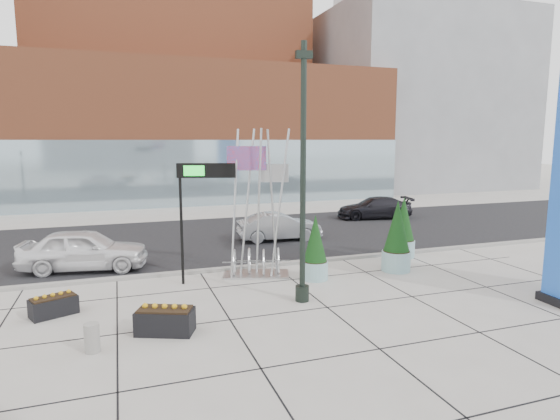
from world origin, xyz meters
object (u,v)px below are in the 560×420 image
object	(u,v)px
car_silver_mid	(279,227)
overhead_street_sign	(201,180)
concrete_bollard	(92,338)
car_white_west	(84,250)
public_art_sculpture	(257,238)
lamp_post	(303,199)

from	to	relation	value
car_silver_mid	overhead_street_sign	bearing A→B (deg)	143.95
concrete_bollard	car_white_west	distance (m)	7.71
public_art_sculpture	car_white_west	size ratio (longest dim) A/B	1.16
concrete_bollard	car_white_west	xyz separation A→B (m)	(-0.60, 7.68, 0.45)
lamp_post	car_silver_mid	world-z (taller)	lamp_post
public_art_sculpture	concrete_bollard	bearing A→B (deg)	-120.50
public_art_sculpture	car_white_west	distance (m)	6.75
overhead_street_sign	car_silver_mid	xyz separation A→B (m)	(4.81, 5.70, -2.94)
car_silver_mid	car_white_west	bearing A→B (deg)	111.00
lamp_post	car_white_west	size ratio (longest dim) A/B	1.67
car_white_west	car_silver_mid	size ratio (longest dim) A/B	1.13
lamp_post	car_white_west	world-z (taller)	lamp_post
concrete_bollard	car_white_west	world-z (taller)	car_white_west
lamp_post	concrete_bollard	size ratio (longest dim) A/B	11.19
public_art_sculpture	car_silver_mid	bearing A→B (deg)	81.28
concrete_bollard	car_silver_mid	bearing A→B (deg)	51.37
concrete_bollard	overhead_street_sign	xyz separation A→B (m)	(3.48, 4.68, 3.28)
car_silver_mid	public_art_sculpture	bearing A→B (deg)	157.34
lamp_post	car_white_west	distance (m)	9.28
concrete_bollard	overhead_street_sign	world-z (taller)	overhead_street_sign
car_white_west	public_art_sculpture	bearing A→B (deg)	-104.51
lamp_post	public_art_sculpture	size ratio (longest dim) A/B	1.44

